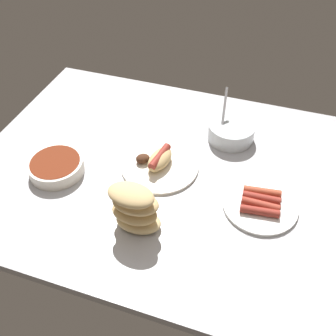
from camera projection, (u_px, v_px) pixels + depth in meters
ground_plane at (165, 173)px, 118.58cm from camera, size 120.00×90.00×3.00cm
plate_hotdog_assembled at (159, 163)px, 117.27cm from camera, size 24.34×24.34×5.61cm
bowl_chili at (56, 166)px, 115.16cm from camera, size 16.75×16.75×4.29cm
bread_stack at (135, 208)px, 97.41cm from camera, size 13.92×9.56×14.40cm
bowl_coleslaw at (231, 131)px, 125.88cm from camera, size 15.52×15.52×15.19cm
plate_sausages at (260, 204)px, 106.40cm from camera, size 21.37×21.37×3.25cm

